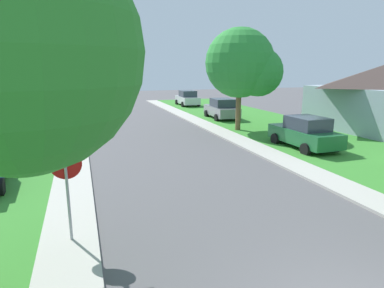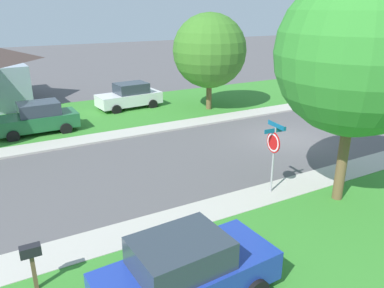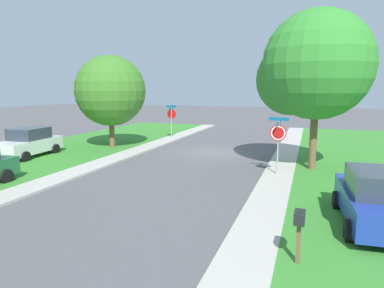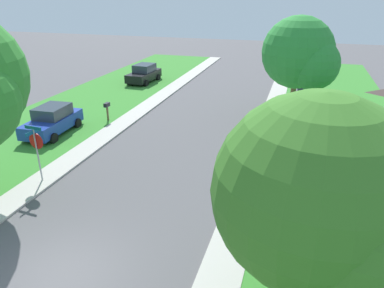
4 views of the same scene
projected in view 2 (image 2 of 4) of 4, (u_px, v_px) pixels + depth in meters
name	position (u px, v px, depth m)	size (l,w,h in m)	color
ground_plane	(285.00, 138.00, 20.24)	(120.00, 120.00, 0.00)	#565456
sidewalk_east	(34.00, 148.00, 18.62)	(1.40, 56.00, 0.10)	#B7B2A8
lawn_east	(23.00, 124.00, 22.48)	(8.00, 56.00, 0.08)	#38842D
sidewalk_west	(80.00, 248.00, 10.89)	(1.40, 56.00, 0.10)	#B7B2A8
stop_sign_near_corner	(294.00, 81.00, 25.69)	(0.92, 0.92, 2.77)	#9E9EA3
stop_sign_far_corner	(273.00, 147.00, 13.55)	(0.92, 0.92, 2.77)	#9E9EA3
car_blue_across_road	(186.00, 271.00, 8.72)	(2.22, 4.39, 1.76)	#1E389E
car_green_far_down_street	(37.00, 118.00, 20.63)	(2.09, 4.33, 1.76)	#1E6033
car_white_driveway_right	(130.00, 96.00, 25.76)	(2.29, 4.43, 1.76)	white
tree_sidewalk_mid	(210.00, 53.00, 24.75)	(5.14, 4.78, 6.33)	brown
tree_across_right	(353.00, 58.00, 12.36)	(5.70, 5.30, 7.85)	brown
mailbox	(31.00, 257.00, 8.99)	(0.25, 0.48, 1.31)	brown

